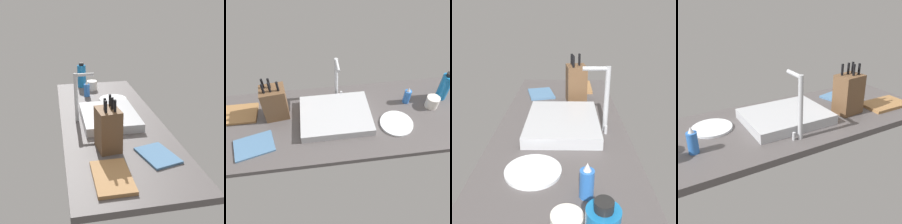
{
  "view_description": "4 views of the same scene",
  "coord_description": "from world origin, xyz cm",
  "views": [
    {
      "loc": [
        -177.47,
        34.01,
        82.79
      ],
      "look_at": [
        -0.66,
        -0.98,
        9.38
      ],
      "focal_mm": 48.38,
      "sensor_mm": 36.0,
      "label": 1
    },
    {
      "loc": [
        -11.2,
        -96.11,
        114.64
      ],
      "look_at": [
        1.25,
        -2.25,
        12.26
      ],
      "focal_mm": 36.18,
      "sensor_mm": 36.0,
      "label": 2
    },
    {
      "loc": [
        116.55,
        3.19,
        60.8
      ],
      "look_at": [
        2.6,
        1.46,
        12.75
      ],
      "focal_mm": 41.38,
      "sensor_mm": 36.0,
      "label": 3
    },
    {
      "loc": [
        62.62,
        116.33,
        66.74
      ],
      "look_at": [
        -0.95,
        4.11,
        9.87
      ],
      "focal_mm": 42.31,
      "sensor_mm": 36.0,
      "label": 4
    }
  ],
  "objects": [
    {
      "name": "knife_block",
      "position": [
        -37.33,
        8.32,
        15.09
      ],
      "size": [
        16.01,
        13.13,
        29.13
      ],
      "rotation": [
        0.0,
        0.0,
        0.12
      ],
      "color": "brown",
      "rests_on": "countertop_slab"
    },
    {
      "name": "coffee_mug",
      "position": [
        66.43,
        3.19,
        7.34
      ],
      "size": [
        8.68,
        8.68,
        7.69
      ],
      "primitive_type": "cylinder",
      "color": "silver",
      "rests_on": "countertop_slab"
    },
    {
      "name": "faucet",
      "position": [
        3.34,
        20.21,
        21.54
      ],
      "size": [
        5.5,
        12.73,
        31.55
      ],
      "color": "#B7BABF",
      "rests_on": "countertop_slab"
    },
    {
      "name": "countertop_slab",
      "position": [
        0.0,
        0.0,
        1.75
      ],
      "size": [
        173.52,
        63.82,
        3.5
      ],
      "primitive_type": "cube",
      "color": "#514C4C",
      "rests_on": "ground"
    },
    {
      "name": "water_bottle",
      "position": [
        76.42,
        10.57,
        13.4
      ],
      "size": [
        7.38,
        7.38,
        21.27
      ],
      "color": "#1970B7",
      "rests_on": "countertop_slab"
    },
    {
      "name": "cutting_board",
      "position": [
        -64.98,
        11.64,
        4.4
      ],
      "size": [
        27.87,
        17.17,
        1.8
      ],
      "primitive_type": "cube",
      "rotation": [
        0.0,
        0.0,
        -0.0
      ],
      "color": "#9E7042",
      "rests_on": "countertop_slab"
    },
    {
      "name": "dish_towel",
      "position": [
        -50.11,
        -15.01,
        4.1
      ],
      "size": [
        25.64,
        20.73,
        1.2
      ],
      "primitive_type": "cube",
      "rotation": [
        0.0,
        0.0,
        0.25
      ],
      "color": "teal",
      "rests_on": "countertop_slab"
    },
    {
      "name": "sink_basin",
      "position": [
        -0.36,
        0.72,
        6.16
      ],
      "size": [
        44.86,
        35.01,
        5.33
      ],
      "primitive_type": "cube",
      "color": "#B7BABF",
      "rests_on": "countertop_slab"
    },
    {
      "name": "dinner_plate",
      "position": [
        37.96,
        -9.35,
        4.1
      ],
      "size": [
        21.02,
        21.02,
        1.2
      ],
      "primitive_type": "cylinder",
      "color": "white",
      "rests_on": "countertop_slab"
    },
    {
      "name": "soap_bottle",
      "position": [
        50.51,
        9.35,
        8.96
      ],
      "size": [
        4.69,
        4.69,
        12.73
      ],
      "color": "blue",
      "rests_on": "countertop_slab"
    }
  ]
}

